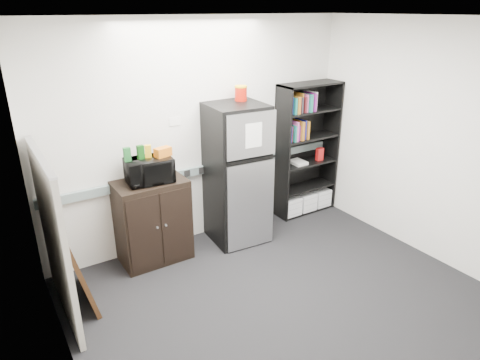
{
  "coord_description": "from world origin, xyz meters",
  "views": [
    {
      "loc": [
        -2.3,
        -2.72,
        2.77
      ],
      "look_at": [
        0.01,
        0.9,
        1.03
      ],
      "focal_mm": 32.0,
      "sensor_mm": 36.0,
      "label": 1
    }
  ],
  "objects_px": {
    "cabinet": "(153,221)",
    "microwave": "(149,170)",
    "bookshelf": "(306,151)",
    "cubicle_partition": "(54,238)",
    "refrigerator": "(236,174)"
  },
  "relations": [
    {
      "from": "cabinet",
      "to": "microwave",
      "type": "xyz_separation_m",
      "value": [
        0.0,
        -0.02,
        0.63
      ]
    },
    {
      "from": "bookshelf",
      "to": "microwave",
      "type": "xyz_separation_m",
      "value": [
        -2.33,
        -0.08,
        0.21
      ]
    },
    {
      "from": "cubicle_partition",
      "to": "cabinet",
      "type": "bearing_deg",
      "value": 20.9
    },
    {
      "from": "cubicle_partition",
      "to": "microwave",
      "type": "relative_size",
      "value": 3.3
    },
    {
      "from": "cabinet",
      "to": "bookshelf",
      "type": "bearing_deg",
      "value": 1.59
    },
    {
      "from": "microwave",
      "to": "refrigerator",
      "type": "xyz_separation_m",
      "value": [
        1.08,
        -0.06,
        -0.25
      ]
    },
    {
      "from": "bookshelf",
      "to": "cabinet",
      "type": "height_order",
      "value": "bookshelf"
    },
    {
      "from": "cubicle_partition",
      "to": "cabinet",
      "type": "xyz_separation_m",
      "value": [
        1.1,
        0.42,
        -0.32
      ]
    },
    {
      "from": "microwave",
      "to": "cubicle_partition",
      "type": "bearing_deg",
      "value": -155.36
    },
    {
      "from": "cabinet",
      "to": "refrigerator",
      "type": "height_order",
      "value": "refrigerator"
    },
    {
      "from": "cubicle_partition",
      "to": "microwave",
      "type": "bearing_deg",
      "value": 20.18
    },
    {
      "from": "cubicle_partition",
      "to": "refrigerator",
      "type": "distance_m",
      "value": 2.21
    },
    {
      "from": "cubicle_partition",
      "to": "refrigerator",
      "type": "height_order",
      "value": "refrigerator"
    },
    {
      "from": "refrigerator",
      "to": "bookshelf",
      "type": "bearing_deg",
      "value": 10.86
    },
    {
      "from": "cubicle_partition",
      "to": "microwave",
      "type": "height_order",
      "value": "cubicle_partition"
    }
  ]
}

